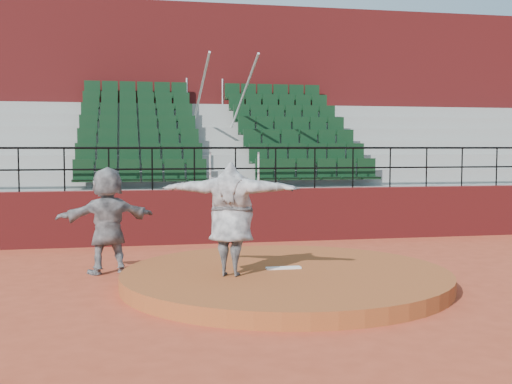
# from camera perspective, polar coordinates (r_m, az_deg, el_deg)

# --- Properties ---
(ground) EXTENTS (90.00, 90.00, 0.00)m
(ground) POSITION_cam_1_polar(r_m,az_deg,el_deg) (10.90, 2.64, -8.27)
(ground) COLOR #AF4127
(ground) RESTS_ON ground
(pitchers_mound) EXTENTS (5.50, 5.50, 0.25)m
(pitchers_mound) POSITION_cam_1_polar(r_m,az_deg,el_deg) (10.88, 2.64, -7.62)
(pitchers_mound) COLOR #994922
(pitchers_mound) RESTS_ON ground
(pitching_rubber) EXTENTS (0.60, 0.15, 0.03)m
(pitching_rubber) POSITION_cam_1_polar(r_m,az_deg,el_deg) (10.99, 2.45, -6.75)
(pitching_rubber) COLOR white
(pitching_rubber) RESTS_ON pitchers_mound
(boundary_wall) EXTENTS (24.00, 0.30, 1.30)m
(boundary_wall) POSITION_cam_1_polar(r_m,az_deg,el_deg) (15.64, -1.82, -2.12)
(boundary_wall) COLOR maroon
(boundary_wall) RESTS_ON ground
(wall_railing) EXTENTS (24.04, 0.05, 1.03)m
(wall_railing) POSITION_cam_1_polar(r_m,az_deg,el_deg) (15.55, -1.83, 2.94)
(wall_railing) COLOR black
(wall_railing) RESTS_ON boundary_wall
(seating_deck) EXTENTS (24.00, 5.97, 4.63)m
(seating_deck) POSITION_cam_1_polar(r_m,az_deg,el_deg) (19.18, -3.65, 1.38)
(seating_deck) COLOR gray
(seating_deck) RESTS_ON ground
(press_box_facade) EXTENTS (24.00, 3.00, 7.10)m
(press_box_facade) POSITION_cam_1_polar(r_m,az_deg,el_deg) (23.11, -5.02, 7.05)
(press_box_facade) COLOR maroon
(press_box_facade) RESTS_ON ground
(pitcher) EXTENTS (2.31, 1.41, 1.83)m
(pitcher) POSITION_cam_1_polar(r_m,az_deg,el_deg) (10.30, -2.24, -2.42)
(pitcher) COLOR black
(pitcher) RESTS_ON pitchers_mound
(fielder) EXTENTS (1.90, 1.04, 1.96)m
(fielder) POSITION_cam_1_polar(r_m,az_deg,el_deg) (12.07, -13.07, -2.46)
(fielder) COLOR black
(fielder) RESTS_ON ground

